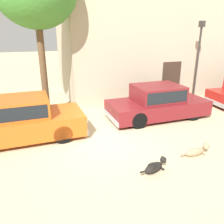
# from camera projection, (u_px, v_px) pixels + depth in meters

# --- Properties ---
(ground_plane) EXTENTS (80.00, 80.00, 0.00)m
(ground_plane) POSITION_uv_depth(u_px,v_px,m) (102.00, 139.00, 7.92)
(ground_plane) COLOR tan
(parked_sedan_nearest) EXTENTS (4.29, 1.89, 1.49)m
(parked_sedan_nearest) POSITION_uv_depth(u_px,v_px,m) (22.00, 119.00, 7.76)
(parked_sedan_nearest) COLOR #D15619
(parked_sedan_nearest) RESTS_ON ground_plane
(parked_sedan_second) EXTENTS (4.44, 1.84, 1.44)m
(parked_sedan_second) POSITION_uv_depth(u_px,v_px,m) (158.00, 102.00, 9.74)
(parked_sedan_second) COLOR maroon
(parked_sedan_second) RESTS_ON ground_plane
(apartment_block) EXTENTS (14.80, 5.49, 8.43)m
(apartment_block) POSITION_uv_depth(u_px,v_px,m) (181.00, 21.00, 14.10)
(apartment_block) COLOR tan
(apartment_block) RESTS_ON ground_plane
(stray_dog_spotted) EXTENTS (1.09, 0.24, 0.37)m
(stray_dog_spotted) POSITION_uv_depth(u_px,v_px,m) (197.00, 151.00, 6.85)
(stray_dog_spotted) COLOR #997F60
(stray_dog_spotted) RESTS_ON ground_plane
(stray_dog_tan) EXTENTS (0.99, 0.42, 0.36)m
(stray_dog_tan) POSITION_uv_depth(u_px,v_px,m) (155.00, 167.00, 6.03)
(stray_dog_tan) COLOR black
(stray_dog_tan) RESTS_ON ground_plane
(street_lamp) EXTENTS (0.22, 0.22, 4.05)m
(street_lamp) POSITION_uv_depth(u_px,v_px,m) (198.00, 53.00, 11.01)
(street_lamp) COLOR #2D2B28
(street_lamp) RESTS_ON ground_plane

